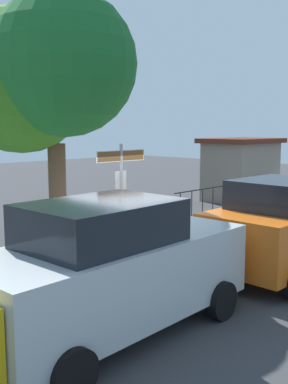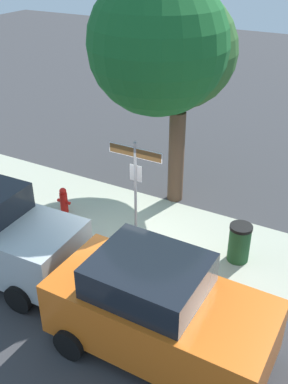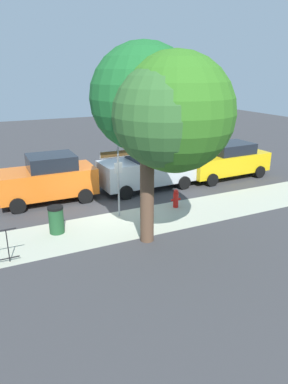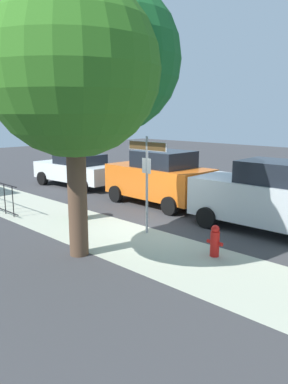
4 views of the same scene
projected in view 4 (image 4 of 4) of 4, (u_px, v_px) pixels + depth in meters
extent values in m
plane|color=#38383A|center=(158.00, 230.00, 11.23)|extent=(60.00, 60.00, 0.00)
cube|color=#A8AC98|center=(82.00, 225.00, 11.69)|extent=(24.00, 2.60, 0.00)
cylinder|color=#9EA0A5|center=(147.00, 186.00, 10.73)|extent=(0.07, 0.07, 2.77)
cube|color=brown|center=(147.00, 146.00, 10.51)|extent=(1.38, 0.02, 0.22)
cube|color=white|center=(147.00, 146.00, 10.51)|extent=(1.41, 0.02, 0.25)
cube|color=silver|center=(146.00, 166.00, 10.60)|extent=(0.32, 0.02, 0.42)
cylinder|color=brown|center=(78.00, 200.00, 9.03)|extent=(0.46, 0.46, 2.71)
sphere|color=#1A5E28|center=(106.00, 58.00, 8.72)|extent=(3.47, 3.47, 3.47)
sphere|color=#2F6C1D|center=(73.00, 69.00, 7.63)|extent=(3.58, 3.58, 3.58)
sphere|color=#30602A|center=(58.00, 72.00, 7.84)|extent=(3.13, 3.13, 3.13)
cube|color=#B6BEC1|center=(270.00, 202.00, 10.91)|extent=(4.61, 1.93, 1.15)
cube|color=black|center=(281.00, 173.00, 10.55)|extent=(2.24, 1.63, 0.62)
cylinder|color=black|center=(207.00, 217.00, 11.41)|extent=(0.65, 0.24, 0.64)
cylinder|color=black|center=(236.00, 207.00, 12.69)|extent=(0.65, 0.24, 0.64)
cube|color=orange|center=(159.00, 181.00, 14.35)|extent=(4.11, 1.94, 1.12)
cube|color=black|center=(164.00, 159.00, 14.00)|extent=(1.98, 1.69, 0.60)
cylinder|color=black|center=(116.00, 194.00, 14.77)|extent=(0.64, 0.23, 0.64)
cylinder|color=black|center=(150.00, 187.00, 16.08)|extent=(0.64, 0.23, 0.64)
cylinder|color=black|center=(170.00, 206.00, 12.84)|extent=(0.64, 0.23, 0.64)
cylinder|color=black|center=(203.00, 197.00, 14.15)|extent=(0.64, 0.23, 0.64)
cube|color=white|center=(77.00, 171.00, 17.96)|extent=(4.49, 2.10, 0.76)
cube|color=black|center=(80.00, 159.00, 17.67)|extent=(2.21, 1.72, 0.46)
cylinder|color=black|center=(43.00, 178.00, 18.31)|extent=(0.65, 0.27, 0.64)
cylinder|color=black|center=(72.00, 174.00, 19.65)|extent=(0.65, 0.27, 0.64)
cylinder|color=black|center=(83.00, 186.00, 16.43)|extent=(0.65, 0.27, 0.64)
cylinder|color=black|center=(113.00, 180.00, 17.77)|extent=(0.65, 0.27, 0.64)
cylinder|color=black|center=(13.00, 202.00, 12.53)|extent=(0.03, 0.03, 1.05)
cylinder|color=black|center=(5.00, 199.00, 12.94)|extent=(0.03, 0.03, 1.05)
cylinder|color=red|center=(215.00, 244.00, 9.12)|extent=(0.22, 0.22, 0.62)
sphere|color=red|center=(215.00, 229.00, 9.04)|extent=(0.20, 0.20, 0.20)
cylinder|color=red|center=(220.00, 244.00, 9.00)|extent=(0.10, 0.09, 0.09)
cylinder|color=red|center=(209.00, 241.00, 9.22)|extent=(0.10, 0.09, 0.09)
cylinder|color=#1E4C28|center=(79.00, 206.00, 12.33)|extent=(0.52, 0.52, 0.90)
cylinder|color=black|center=(79.00, 191.00, 12.23)|extent=(0.55, 0.55, 0.08)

